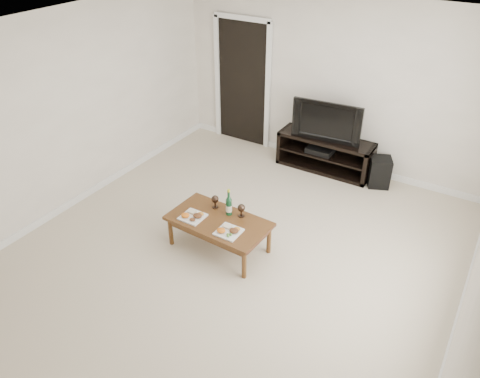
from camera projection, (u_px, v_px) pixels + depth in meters
name	position (u px, v px, depth m)	size (l,w,h in m)	color
floor	(235.00, 253.00, 5.67)	(5.50, 5.50, 0.00)	beige
back_wall	(332.00, 84.00, 6.99)	(5.00, 0.04, 2.60)	white
ceiling	(233.00, 32.00, 4.28)	(5.00, 5.50, 0.04)	white
doorway	(243.00, 84.00, 7.79)	(0.90, 0.02, 2.05)	black
media_console	(325.00, 154.00, 7.29)	(1.47, 0.45, 0.55)	black
television	(329.00, 119.00, 6.98)	(1.05, 0.14, 0.61)	black
av_receiver	(320.00, 150.00, 7.29)	(0.40, 0.30, 0.08)	black
subwoofer	(379.00, 172.00, 6.90)	(0.30, 0.30, 0.45)	black
coffee_table	(219.00, 234.00, 5.66)	(1.20, 0.66, 0.42)	brown
plate_left	(193.00, 215.00, 5.57)	(0.27, 0.27, 0.07)	white
plate_right	(229.00, 230.00, 5.32)	(0.27, 0.27, 0.07)	white
wine_bottle	(229.00, 202.00, 5.56)	(0.07, 0.07, 0.35)	#103B1F
goblet_left	(215.00, 202.00, 5.73)	(0.09, 0.09, 0.17)	#34251C
goblet_right	(241.00, 210.00, 5.57)	(0.09, 0.09, 0.17)	#34251C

